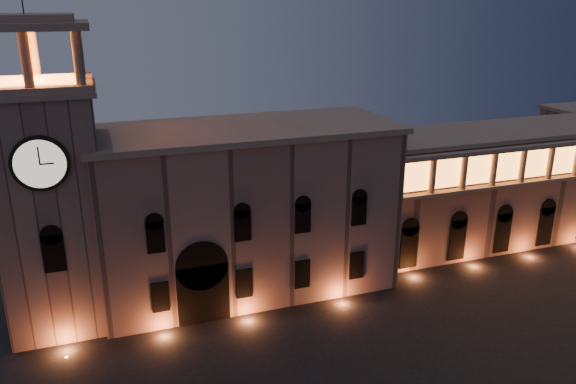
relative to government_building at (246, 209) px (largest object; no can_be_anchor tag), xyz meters
name	(u,v)px	position (x,y,z in m)	size (l,w,h in m)	color
government_building	(246,209)	(0.00, 0.00, 0.00)	(30.80, 12.80, 17.60)	#826155
clock_tower	(51,198)	(-18.42, -0.95, 3.73)	(9.80, 9.80, 32.40)	#826155
colonnade_wing	(501,184)	(34.08, 1.99, -1.44)	(40.60, 11.50, 14.50)	#7D5C50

